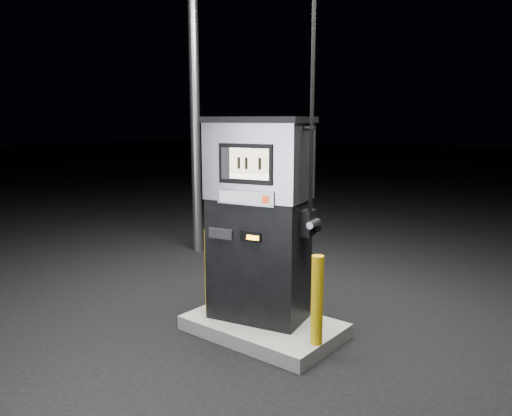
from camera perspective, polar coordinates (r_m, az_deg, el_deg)
The scene contains 5 objects.
ground at distance 5.52m, azimuth 0.86°, elevation -14.11°, with size 80.00×80.00×0.00m, color black.
pump_island at distance 5.49m, azimuth 0.86°, elevation -13.40°, with size 1.60×1.00×0.15m, color slate.
fuel_dispenser at distance 5.22m, azimuth 0.37°, elevation -1.10°, with size 1.23×0.84×4.44m.
bollard_left at distance 5.53m, azimuth -5.23°, elevation -7.23°, with size 0.12×0.12×0.94m, color gold.
bollard_right at distance 4.80m, azimuth 6.99°, elevation -10.43°, with size 0.12×0.12×0.87m, color gold.
Camera 1 is at (3.07, -3.98, 2.26)m, focal length 35.00 mm.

